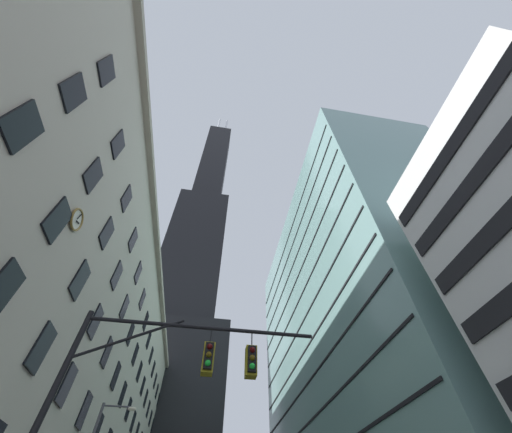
% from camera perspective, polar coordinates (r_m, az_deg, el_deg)
% --- Properties ---
extents(station_building, '(13.43, 74.93, 27.94)m').
position_cam_1_polar(station_building, '(44.08, -32.37, -26.58)').
color(station_building, beige).
rests_on(station_building, ground).
extents(dark_skyscraper, '(27.42, 27.42, 193.67)m').
position_cam_1_polar(dark_skyscraper, '(97.16, -13.51, -13.87)').
color(dark_skyscraper, black).
rests_on(dark_skyscraper, ground).
extents(glass_office_midrise, '(19.26, 50.28, 50.13)m').
position_cam_1_polar(glass_office_midrise, '(52.32, 19.23, -20.06)').
color(glass_office_midrise, gray).
rests_on(glass_office_midrise, ground).
extents(traffic_signal_mast, '(8.52, 0.63, 7.04)m').
position_cam_1_polar(traffic_signal_mast, '(11.15, -16.67, -28.16)').
color(traffic_signal_mast, black).
rests_on(traffic_signal_mast, sidewalk_left).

